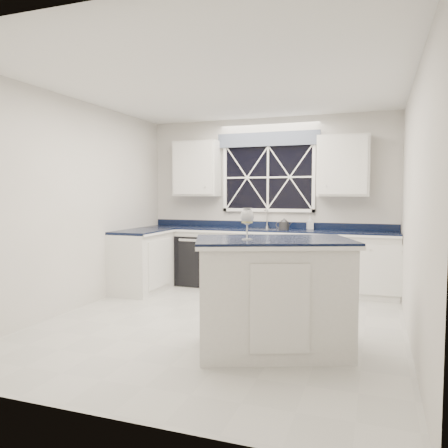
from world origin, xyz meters
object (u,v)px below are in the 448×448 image
at_px(island, 273,295).
at_px(kettle, 284,224).
at_px(dishwasher, 199,259).
at_px(soap_bottle, 310,223).
at_px(wine_glass, 247,218).
at_px(faucet, 267,218).

relative_size(island, kettle, 6.52).
height_order(dishwasher, soap_bottle, soap_bottle).
xyz_separation_m(island, wine_glass, (-0.21, -0.17, 0.73)).
xyz_separation_m(dishwasher, island, (1.85, -2.60, 0.13)).
xyz_separation_m(faucet, island, (0.75, -2.80, -0.56)).
xyz_separation_m(island, kettle, (-0.43, 2.58, 0.48)).
bearing_deg(faucet, dishwasher, -169.98).
height_order(faucet, wine_glass, wine_glass).
distance_m(faucet, island, 2.95).
bearing_deg(faucet, wine_glass, -79.58).
distance_m(kettle, soap_bottle, 0.43).
bearing_deg(soap_bottle, kettle, -146.30).
bearing_deg(dishwasher, wine_glass, -59.32).
relative_size(faucet, soap_bottle, 1.49).
height_order(dishwasher, faucet, faucet).
relative_size(kettle, wine_glass, 0.87).
distance_m(island, wine_glass, 0.78).
distance_m(dishwasher, soap_bottle, 1.90).
height_order(faucet, kettle, faucet).
bearing_deg(faucet, soap_bottle, 1.73).
bearing_deg(faucet, kettle, -34.25).
distance_m(dishwasher, kettle, 1.55).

